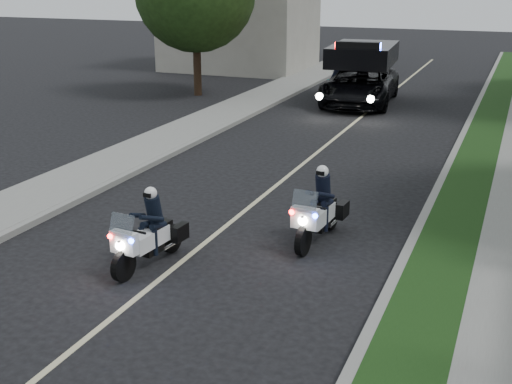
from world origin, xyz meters
TOP-DOWN VIEW (x-y plane):
  - ground at (0.00, 0.00)m, footprint 120.00×120.00m
  - curb_right at (4.10, 10.00)m, footprint 0.20×60.00m
  - grass_verge at (4.80, 10.00)m, footprint 1.20×60.00m
  - curb_left at (-4.10, 10.00)m, footprint 0.20×60.00m
  - sidewalk_left at (-5.20, 10.00)m, footprint 2.00×60.00m
  - building_far at (-10.00, 26.00)m, footprint 8.00×6.00m
  - lane_marking at (0.00, 10.00)m, footprint 0.12×50.00m
  - police_moto_left at (-0.50, -0.31)m, footprint 0.85×1.92m
  - police_moto_right at (2.19, 2.11)m, footprint 0.83×1.99m
  - police_suv at (-0.76, 17.85)m, footprint 3.32×6.30m
  - bicycle at (-2.24, 19.33)m, footprint 0.72×1.61m
  - cyclist at (-2.24, 19.33)m, footprint 0.62×0.43m
  - tree_left_near at (-8.28, 17.11)m, footprint 6.45×6.45m
  - tree_left_far at (-9.56, 30.37)m, footprint 7.14×7.14m

SIDE VIEW (x-z plane):
  - ground at x=0.00m, z-range 0.00..0.00m
  - police_moto_left at x=-0.50m, z-range -0.79..0.79m
  - police_moto_right at x=2.19m, z-range -0.83..0.83m
  - police_suv at x=-0.76m, z-range -1.48..1.48m
  - bicycle at x=-2.24m, z-range -0.41..0.41m
  - cyclist at x=-2.24m, z-range -0.85..0.85m
  - tree_left_near at x=-8.28m, z-range -4.56..4.56m
  - tree_left_far at x=-9.56m, z-range -4.65..4.65m
  - lane_marking at x=0.00m, z-range 0.00..0.01m
  - curb_right at x=4.10m, z-range 0.00..0.15m
  - curb_left at x=-4.10m, z-range 0.00..0.15m
  - grass_verge at x=4.80m, z-range 0.00..0.16m
  - sidewalk_left at x=-5.20m, z-range 0.00..0.16m
  - building_far at x=-10.00m, z-range 0.00..7.00m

